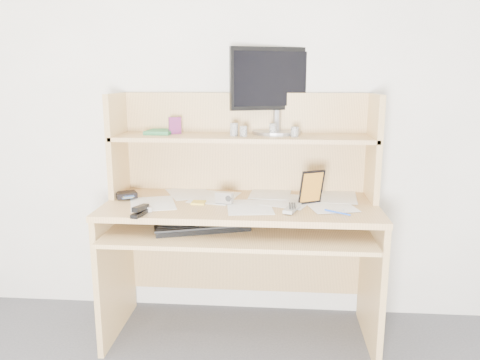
# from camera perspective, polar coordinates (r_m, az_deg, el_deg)

# --- Properties ---
(back_wall) EXTENTS (3.60, 0.04, 2.50)m
(back_wall) POSITION_cam_1_polar(r_m,az_deg,el_deg) (2.65, 0.65, 9.53)
(back_wall) COLOR silver
(back_wall) RESTS_ON floor
(desk) EXTENTS (1.40, 0.70, 1.30)m
(desk) POSITION_cam_1_polar(r_m,az_deg,el_deg) (2.50, 0.24, -3.56)
(desk) COLOR tan
(desk) RESTS_ON floor
(paper_clutter) EXTENTS (1.32, 0.54, 0.01)m
(paper_clutter) POSITION_cam_1_polar(r_m,az_deg,el_deg) (2.41, 0.10, -2.75)
(paper_clutter) COLOR white
(paper_clutter) RESTS_ON desk
(keyboard) EXTENTS (0.49, 0.30, 0.03)m
(keyboard) POSITION_cam_1_polar(r_m,az_deg,el_deg) (2.32, -4.66, -5.69)
(keyboard) COLOR black
(keyboard) RESTS_ON desk
(tv_remote) EXTENTS (0.09, 0.17, 0.02)m
(tv_remote) POSITION_cam_1_polar(r_m,az_deg,el_deg) (2.28, 6.38, -3.43)
(tv_remote) COLOR #959691
(tv_remote) RESTS_ON paper_clutter
(flip_phone) EXTENTS (0.09, 0.11, 0.02)m
(flip_phone) POSITION_cam_1_polar(r_m,az_deg,el_deg) (2.32, -11.48, -3.24)
(flip_phone) COLOR silver
(flip_phone) RESTS_ON paper_clutter
(stapler) EXTENTS (0.06, 0.14, 0.04)m
(stapler) POSITION_cam_1_polar(r_m,az_deg,el_deg) (2.24, -12.09, -3.61)
(stapler) COLOR black
(stapler) RESTS_ON paper_clutter
(wallet) EXTENTS (0.14, 0.13, 0.03)m
(wallet) POSITION_cam_1_polar(r_m,az_deg,el_deg) (2.57, -13.71, -1.74)
(wallet) COLOR black
(wallet) RESTS_ON paper_clutter
(sticky_note_pad) EXTENTS (0.07, 0.07, 0.01)m
(sticky_note_pad) POSITION_cam_1_polar(r_m,az_deg,el_deg) (2.41, -5.07, -2.75)
(sticky_note_pad) COLOR yellow
(sticky_note_pad) RESTS_ON desk
(digital_camera) EXTENTS (0.10, 0.06, 0.05)m
(digital_camera) POSITION_cam_1_polar(r_m,az_deg,el_deg) (2.39, -1.94, -2.14)
(digital_camera) COLOR #ACACAE
(digital_camera) RESTS_ON paper_clutter
(game_case) EXTENTS (0.12, 0.07, 0.18)m
(game_case) POSITION_cam_1_polar(r_m,az_deg,el_deg) (2.38, 8.73, -0.85)
(game_case) COLOR black
(game_case) RESTS_ON paper_clutter
(blue_pen) EXTENTS (0.11, 0.09, 0.01)m
(blue_pen) POSITION_cam_1_polar(r_m,az_deg,el_deg) (2.26, 11.78, -3.88)
(blue_pen) COLOR blue
(blue_pen) RESTS_ON paper_clutter
(card_box) EXTENTS (0.07, 0.05, 0.09)m
(card_box) POSITION_cam_1_polar(r_m,az_deg,el_deg) (2.58, -7.94, 6.59)
(card_box) COLOR #9E2815
(card_box) RESTS_ON desk
(shelf_book) EXTENTS (0.15, 0.20, 0.02)m
(shelf_book) POSITION_cam_1_polar(r_m,az_deg,el_deg) (2.63, -9.61, 5.84)
(shelf_book) COLOR #388C62
(shelf_book) RESTS_ON desk
(chip_stack_a) EXTENTS (0.05, 0.05, 0.05)m
(chip_stack_a) POSITION_cam_1_polar(r_m,az_deg,el_deg) (2.45, 0.43, 5.96)
(chip_stack_a) COLOR black
(chip_stack_a) RESTS_ON desk
(chip_stack_b) EXTENTS (0.05, 0.05, 0.07)m
(chip_stack_b) POSITION_cam_1_polar(r_m,az_deg,el_deg) (2.47, -0.74, 6.17)
(chip_stack_b) COLOR white
(chip_stack_b) RESTS_ON desk
(chip_stack_c) EXTENTS (0.04, 0.04, 0.05)m
(chip_stack_c) POSITION_cam_1_polar(r_m,az_deg,el_deg) (2.46, 6.68, 5.86)
(chip_stack_c) COLOR black
(chip_stack_c) RESTS_ON desk
(chip_stack_d) EXTENTS (0.05, 0.05, 0.07)m
(chip_stack_d) POSITION_cam_1_polar(r_m,az_deg,el_deg) (2.47, 4.02, 6.13)
(chip_stack_d) COLOR white
(chip_stack_d) RESTS_ON desk
(monitor) EXTENTS (0.51, 0.28, 0.46)m
(monitor) POSITION_cam_1_polar(r_m,az_deg,el_deg) (2.59, 4.58, 11.12)
(monitor) COLOR #9C9BA0
(monitor) RESTS_ON desk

